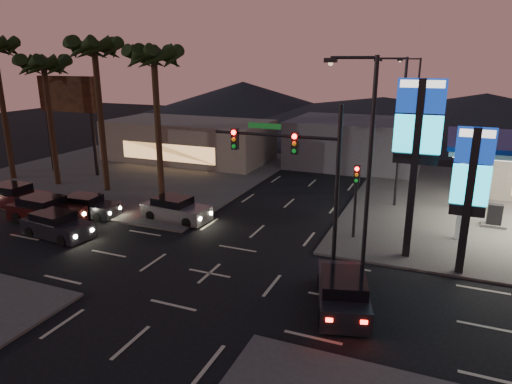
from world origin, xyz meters
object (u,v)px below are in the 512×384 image
at_px(car_lane_a_front, 57,226).
at_px(pylon_sign_tall, 418,134).
at_px(traffic_signal_mast, 300,165).
at_px(car_lane_b_mid, 87,206).
at_px(car_lane_b_front, 176,209).
at_px(suv_station, 343,292).
at_px(car_lane_a_mid, 46,210).
at_px(car_lane_b_rear, 14,196).
at_px(pylon_sign_short, 471,179).

bearing_deg(car_lane_a_front, pylon_sign_tall, 13.83).
relative_size(pylon_sign_tall, car_lane_a_front, 1.99).
distance_m(traffic_signal_mast, car_lane_b_mid, 15.95).
bearing_deg(car_lane_b_front, suv_station, -28.67).
bearing_deg(car_lane_a_mid, car_lane_b_rear, 161.03).
distance_m(car_lane_a_front, suv_station, 16.93).
distance_m(traffic_signal_mast, car_lane_b_front, 11.10).
xyz_separation_m(pylon_sign_tall, traffic_signal_mast, (-4.74, -3.51, -1.17)).
distance_m(car_lane_a_front, car_lane_b_mid, 3.65).
xyz_separation_m(pylon_sign_short, traffic_signal_mast, (-7.24, -2.51, 0.57)).
relative_size(car_lane_a_mid, suv_station, 1.03).
bearing_deg(car_lane_a_front, suv_station, -5.16).
xyz_separation_m(car_lane_a_mid, car_lane_b_mid, (1.55, 1.90, -0.12)).
bearing_deg(car_lane_b_rear, car_lane_b_mid, 3.12).
distance_m(car_lane_b_front, suv_station, 13.78).
xyz_separation_m(pylon_sign_tall, car_lane_b_front, (-14.07, 0.44, -5.71)).
bearing_deg(pylon_sign_short, suv_station, -130.94).
height_order(pylon_sign_tall, car_lane_b_rear, pylon_sign_tall).
height_order(car_lane_a_front, car_lane_a_mid, car_lane_a_mid).
height_order(traffic_signal_mast, car_lane_b_mid, traffic_signal_mast).
bearing_deg(pylon_sign_tall, car_lane_a_front, -166.17).
bearing_deg(car_lane_b_rear, suv_station, -11.13).
bearing_deg(suv_station, car_lane_a_mid, 170.78).
distance_m(car_lane_a_mid, suv_station, 19.65).
height_order(car_lane_b_front, car_lane_b_rear, car_lane_b_rear).
bearing_deg(suv_station, traffic_signal_mast, 136.17).
xyz_separation_m(pylon_sign_short, car_lane_b_mid, (-22.33, -0.12, -4.02)).
relative_size(traffic_signal_mast, car_lane_b_mid, 1.85).
bearing_deg(traffic_signal_mast, car_lane_b_mid, 170.99).
height_order(pylon_sign_short, traffic_signal_mast, traffic_signal_mast).
relative_size(pylon_sign_tall, pylon_sign_short, 1.29).
height_order(pylon_sign_tall, car_lane_a_front, pylon_sign_tall).
xyz_separation_m(pylon_sign_short, car_lane_a_mid, (-23.87, -2.02, -3.90)).
height_order(car_lane_a_front, car_lane_b_mid, car_lane_a_front).
bearing_deg(car_lane_a_front, car_lane_b_mid, 105.61).
bearing_deg(suv_station, pylon_sign_tall, 72.20).
bearing_deg(car_lane_b_rear, car_lane_a_mid, -18.97).
bearing_deg(car_lane_b_rear, pylon_sign_short, 0.91).
bearing_deg(car_lane_b_mid, car_lane_b_rear, -176.88).
relative_size(pylon_sign_short, suv_station, 1.43).
xyz_separation_m(car_lane_b_front, car_lane_b_rear, (-11.85, -1.90, 0.04)).
height_order(traffic_signal_mast, car_lane_a_front, traffic_signal_mast).
height_order(pylon_sign_short, car_lane_b_front, pylon_sign_short).
height_order(pylon_sign_short, car_lane_b_mid, pylon_sign_short).
xyz_separation_m(car_lane_b_mid, car_lane_b_rear, (-6.10, -0.33, 0.09)).
distance_m(car_lane_b_rear, suv_station, 24.40).
relative_size(pylon_sign_short, traffic_signal_mast, 0.88).
xyz_separation_m(car_lane_a_front, suv_station, (16.86, -1.52, 0.04)).
bearing_deg(car_lane_a_mid, car_lane_b_front, 25.36).
xyz_separation_m(car_lane_b_mid, suv_station, (17.85, -5.04, 0.07)).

